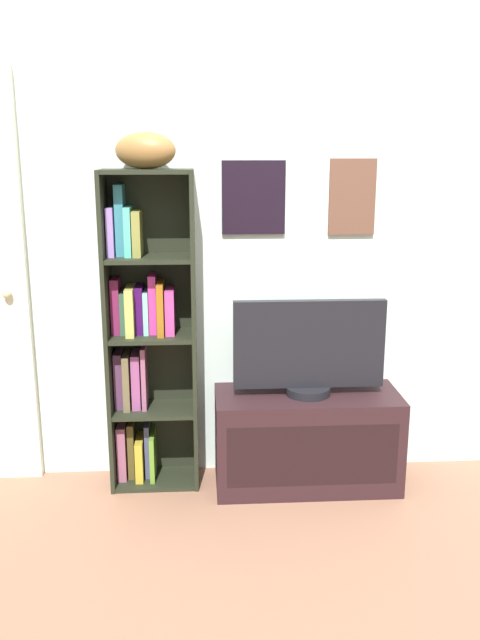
% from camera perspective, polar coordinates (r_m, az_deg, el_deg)
% --- Properties ---
extents(ground, '(5.20, 5.20, 0.04)m').
position_cam_1_polar(ground, '(2.73, 2.82, -23.16)').
color(ground, '#8A5E4A').
extents(back_wall, '(4.80, 0.08, 2.34)m').
position_cam_1_polar(back_wall, '(3.33, 0.96, 6.15)').
color(back_wall, silver).
rests_on(back_wall, ground).
extents(bookshelf, '(0.43, 0.25, 1.56)m').
position_cam_1_polar(bookshelf, '(3.29, -8.17, -1.53)').
color(bookshelf, black).
rests_on(bookshelf, ground).
extents(football, '(0.32, 0.24, 0.16)m').
position_cam_1_polar(football, '(3.14, -8.08, 14.12)').
color(football, olive).
rests_on(football, bookshelf).
extents(tv_stand, '(0.91, 0.39, 0.48)m').
position_cam_1_polar(tv_stand, '(3.41, 5.70, -10.09)').
color(tv_stand, black).
rests_on(tv_stand, ground).
extents(television, '(0.73, 0.22, 0.47)m').
position_cam_1_polar(television, '(3.24, 5.91, -2.46)').
color(television, black).
rests_on(television, tv_stand).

